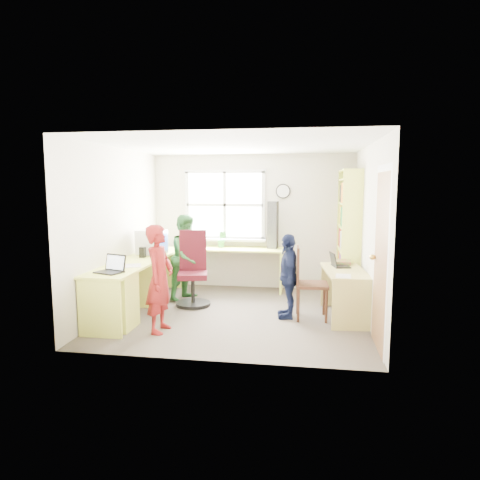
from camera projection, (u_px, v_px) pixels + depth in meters
The scene contains 19 objects.
room at pixel (239, 230), 6.14m from camera, with size 3.64×3.44×2.44m.
l_desk at pixel (143, 284), 6.06m from camera, with size 2.38×2.95×0.75m.
right_desk at pixel (344, 283), 5.98m from camera, with size 0.64×1.22×0.68m.
bookshelf at pixel (348, 238), 6.98m from camera, with size 0.30×1.02×2.10m.
swivel_chair at pixel (193, 273), 6.65m from camera, with size 0.64×0.64×1.15m.
wooden_chair at pixel (306, 280), 5.93m from camera, with size 0.46×0.46×1.01m.
crt_monitor at pixel (152, 242), 6.81m from camera, with size 0.45×0.42×0.40m.
laptop_left at pixel (112, 268), 5.45m from camera, with size 0.39×0.36×0.22m.
laptop_right at pixel (338, 263), 6.21m from camera, with size 0.31×0.35×0.21m.
speaker_a at pixel (143, 252), 6.56m from camera, with size 0.09×0.09×0.16m.
speaker_b at pixel (156, 246), 7.18m from camera, with size 0.11×0.11×0.18m.
cd_tower at pixel (273, 225), 7.46m from camera, with size 0.19×0.18×0.83m.
game_box at pixel (342, 262), 6.41m from camera, with size 0.29×0.29×0.05m.
paper_a at pixel (133, 266), 5.90m from camera, with size 0.31×0.36×0.00m.
paper_b at pixel (343, 276), 5.56m from camera, with size 0.22×0.29×0.00m.
potted_plant at pixel (222, 239), 7.61m from camera, with size 0.16×0.13×0.30m, color #337F3E.
person_red at pixel (160, 279), 5.38m from camera, with size 0.50×0.33×1.37m, color maroon.
person_green at pixel (187, 257), 6.94m from camera, with size 0.67×0.53×1.39m, color #2B6C2F.
person_navy at pixel (288, 276), 5.97m from camera, with size 0.70×0.29×1.19m, color #121A3A.
Camera 1 is at (0.95, -5.94, 1.85)m, focal length 32.00 mm.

